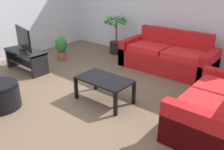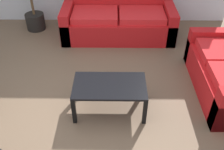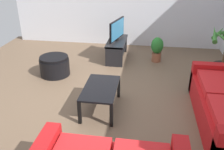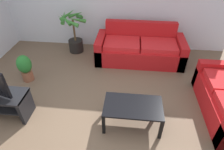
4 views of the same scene
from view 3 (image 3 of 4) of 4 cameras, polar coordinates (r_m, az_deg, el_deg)
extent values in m
plane|color=brown|center=(4.83, -3.80, -4.21)|extent=(6.60, 6.60, 0.00)
cube|color=red|center=(5.06, 22.74, -0.88)|extent=(0.18, 0.90, 0.62)
cube|color=red|center=(4.51, 23.90, -1.94)|extent=(0.85, 0.66, 0.12)
cube|color=black|center=(6.28, 1.14, 7.82)|extent=(1.10, 0.45, 0.04)
cube|color=black|center=(6.36, 1.12, 5.69)|extent=(1.02, 0.39, 0.03)
cube|color=black|center=(6.84, 1.70, 7.37)|extent=(0.06, 0.41, 0.49)
cube|color=black|center=(5.87, 0.45, 4.18)|extent=(0.06, 0.41, 0.49)
cube|color=black|center=(6.20, 1.16, 10.48)|extent=(0.85, 0.25, 0.48)
cube|color=teal|center=(6.19, 1.35, 10.46)|extent=(0.79, 0.21, 0.43)
cylinder|color=black|center=(6.27, 1.14, 8.17)|extent=(0.10, 0.10, 0.04)
cube|color=black|center=(4.15, -2.65, -2.99)|extent=(0.95, 0.55, 0.03)
cube|color=black|center=(4.68, -4.58, -2.43)|extent=(0.05, 0.05, 0.40)
cube|color=black|center=(3.94, -7.50, -8.59)|extent=(0.05, 0.05, 0.40)
cube|color=black|center=(4.61, 1.56, -2.88)|extent=(0.05, 0.05, 0.40)
cube|color=black|center=(3.85, -0.15, -9.30)|extent=(0.05, 0.05, 0.40)
cylinder|color=black|center=(5.84, 23.84, 0.88)|extent=(0.38, 0.38, 0.33)
cone|color=#377D2F|center=(5.78, 24.50, 9.01)|extent=(0.16, 0.46, 0.25)
cone|color=#377D2F|center=(5.66, 23.38, 8.91)|extent=(0.40, 0.34, 0.25)
cone|color=#377D2F|center=(5.55, 22.58, 8.73)|extent=(0.54, 0.17, 0.29)
cone|color=#377D2F|center=(5.39, 24.04, 8.00)|extent=(0.40, 0.40, 0.26)
cylinder|color=brown|center=(6.33, 10.17, 4.14)|extent=(0.23, 0.23, 0.23)
ellipsoid|color=#28752B|center=(6.22, 10.39, 6.73)|extent=(0.30, 0.30, 0.41)
cylinder|color=black|center=(5.63, -13.05, 1.84)|extent=(0.65, 0.65, 0.37)
cylinder|color=black|center=(5.55, -13.27, 3.88)|extent=(0.62, 0.62, 0.06)
camera|label=1|loc=(3.69, -63.64, 5.92)|focal=37.63mm
camera|label=2|loc=(4.80, -38.02, 22.96)|focal=41.35mm
camera|label=4|loc=(4.68, -33.17, 25.32)|focal=30.44mm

